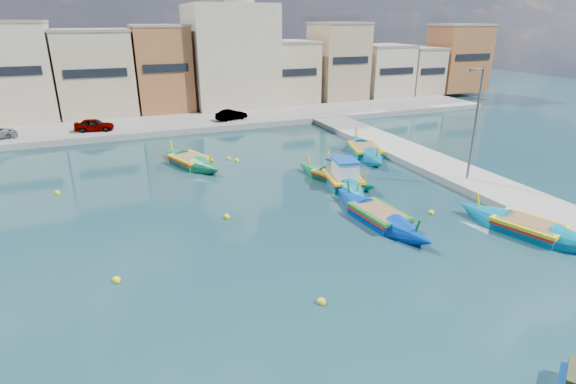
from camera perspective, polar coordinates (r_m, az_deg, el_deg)
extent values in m
plane|color=#112E35|center=(20.60, -4.12, -10.77)|extent=(160.00, 160.00, 0.00)
cube|color=gray|center=(30.50, 29.98, -2.22)|extent=(4.00, 70.00, 0.50)
cube|color=gray|center=(50.12, -15.76, 8.15)|extent=(80.00, 8.00, 0.60)
cube|color=#C2B090|center=(56.75, -31.59, 12.72)|extent=(7.88, 6.24, 9.89)
cube|color=gray|center=(56.50, -32.61, 17.78)|extent=(8.04, 6.37, 0.30)
cube|color=black|center=(53.59, -32.15, 12.83)|extent=(6.30, 0.10, 0.90)
cube|color=tan|center=(56.73, -23.17, 13.64)|extent=(7.88, 7.44, 8.99)
cube|color=gray|center=(56.45, -23.87, 18.28)|extent=(8.04, 7.59, 0.30)
cube|color=black|center=(52.93, -23.22, 13.70)|extent=(6.30, 0.10, 0.90)
cube|color=#A15D32|center=(56.46, -15.62, 14.72)|extent=(6.17, 6.13, 9.43)
cube|color=gray|center=(56.19, -16.13, 19.63)|extent=(6.29, 6.26, 0.30)
cube|color=black|center=(53.34, -15.23, 14.93)|extent=(4.93, 0.10, 0.90)
cube|color=tan|center=(58.78, -8.09, 13.83)|extent=(7.31, 7.69, 6.05)
cube|color=gray|center=(58.47, -8.26, 16.91)|extent=(7.46, 7.85, 0.30)
cube|color=black|center=(55.00, -7.06, 13.70)|extent=(5.85, 0.10, 0.90)
cube|color=tan|center=(60.94, -0.56, 14.92)|extent=(7.54, 7.30, 7.41)
cube|color=gray|center=(60.65, -0.57, 18.54)|extent=(7.69, 7.45, 0.30)
cube|color=black|center=(57.50, 0.84, 14.92)|extent=(6.03, 0.10, 0.90)
cube|color=tan|center=(64.00, 6.36, 16.09)|extent=(6.36, 6.97, 9.63)
cube|color=gray|center=(63.77, 6.55, 20.54)|extent=(6.48, 7.11, 0.30)
cube|color=black|center=(60.88, 8.01, 16.23)|extent=(5.09, 0.10, 0.90)
cube|color=#C2B090|center=(67.73, 11.95, 14.78)|extent=(6.63, 6.70, 6.65)
cube|color=gray|center=(67.46, 12.18, 17.71)|extent=(6.76, 6.83, 0.30)
cube|color=black|center=(64.91, 13.67, 14.69)|extent=(5.30, 0.10, 0.90)
cube|color=tan|center=(71.62, 15.97, 14.58)|extent=(5.08, 7.51, 6.20)
cube|color=gray|center=(71.37, 16.24, 17.17)|extent=(5.18, 7.66, 0.30)
cube|color=black|center=(68.63, 17.96, 14.39)|extent=(4.06, 0.10, 0.90)
cube|color=#A15D32|center=(75.31, 20.78, 15.54)|extent=(7.79, 6.00, 9.33)
cube|color=gray|center=(75.11, 21.27, 19.17)|extent=(7.95, 6.12, 0.30)
cube|color=black|center=(73.05, 22.46, 15.56)|extent=(6.23, 0.10, 0.90)
cube|color=#C2B090|center=(58.87, -7.35, 16.78)|extent=(10.00, 10.00, 12.00)
cylinder|color=#595B60|center=(32.84, 22.59, 7.44)|extent=(0.16, 0.16, 8.00)
cylinder|color=#595B60|center=(31.97, 23.06, 14.19)|extent=(1.00, 0.10, 0.10)
cube|color=#595B60|center=(31.63, 22.38, 14.13)|extent=(0.35, 0.15, 0.18)
imported|color=#4C1919|center=(48.21, -23.40, 7.84)|extent=(3.82, 2.13, 1.23)
imported|color=#4C1919|center=(49.79, -7.20, 9.71)|extent=(3.63, 2.08, 1.13)
cube|color=#00779C|center=(31.80, 6.82, 1.37)|extent=(2.73, 4.01, 1.03)
cone|color=#00779C|center=(34.54, 5.32, 3.13)|extent=(2.67, 3.71, 2.64)
cone|color=#00779C|center=(29.08, 8.62, -0.52)|extent=(2.67, 3.71, 2.64)
cube|color=yellow|center=(31.66, 6.86, 2.11)|extent=(2.85, 4.23, 0.19)
cube|color=red|center=(31.72, 6.84, 1.79)|extent=(2.84, 4.10, 0.10)
cube|color=olive|center=(31.63, 6.86, 2.25)|extent=(2.36, 3.62, 0.06)
cylinder|color=yellow|center=(34.62, 5.22, 4.34)|extent=(0.24, 0.51, 1.12)
cylinder|color=yellow|center=(28.58, 8.89, 0.51)|extent=(0.24, 0.51, 1.12)
cube|color=white|center=(30.97, 7.21, 2.93)|extent=(1.78, 2.12, 1.13)
cube|color=#0F47A5|center=(30.78, 7.26, 4.04)|extent=(1.88, 2.27, 0.12)
cube|color=#0B7440|center=(32.41, 5.95, 1.75)|extent=(2.72, 3.34, 0.90)
cone|color=#0B7440|center=(33.92, 2.93, 2.80)|extent=(2.65, 3.15, 2.26)
cone|color=#0B7440|center=(30.99, 9.26, 0.75)|extent=(2.65, 3.15, 2.26)
cube|color=yellow|center=(32.29, 5.98, 2.38)|extent=(2.84, 3.51, 0.16)
cube|color=red|center=(32.34, 5.97, 2.11)|extent=(2.82, 3.42, 0.09)
cube|color=olive|center=(32.27, 5.98, 2.51)|extent=(2.37, 2.99, 0.05)
cylinder|color=yellow|center=(33.90, 2.67, 3.84)|extent=(0.27, 0.44, 0.98)
cylinder|color=yellow|center=(30.66, 9.67, 1.66)|extent=(0.27, 0.44, 0.98)
cube|color=white|center=(31.86, 6.58, 3.17)|extent=(1.71, 1.82, 0.99)
cube|color=#0F47A5|center=(31.69, 6.62, 4.12)|extent=(1.81, 1.95, 0.11)
cube|color=#006698|center=(39.11, 9.77, 5.00)|extent=(3.08, 4.06, 1.09)
cone|color=#006698|center=(41.86, 8.70, 6.21)|extent=(3.01, 3.80, 2.75)
cone|color=#006698|center=(36.37, 11.01, 3.78)|extent=(3.01, 3.80, 2.75)
cube|color=gold|center=(38.99, 9.81, 5.65)|extent=(3.22, 4.27, 0.20)
cube|color=#197F33|center=(39.04, 9.79, 5.37)|extent=(3.21, 4.15, 0.11)
cube|color=olive|center=(38.97, 9.82, 5.77)|extent=(2.68, 3.65, 0.07)
cylinder|color=gold|center=(41.97, 8.65, 7.25)|extent=(0.29, 0.54, 1.19)
cylinder|color=gold|center=(35.90, 11.22, 4.72)|extent=(0.29, 0.54, 1.19)
cube|color=#0A6D42|center=(36.55, -12.29, 3.66)|extent=(3.07, 3.69, 1.04)
cone|color=#0A6D42|center=(38.72, -14.31, 4.55)|extent=(3.00, 3.50, 2.57)
cone|color=#0A6D42|center=(34.40, -10.04, 2.83)|extent=(3.00, 3.50, 2.57)
cube|color=yellow|center=(36.42, -12.34, 4.32)|extent=(3.21, 3.88, 0.19)
cube|color=red|center=(36.47, -12.32, 4.04)|extent=(3.18, 3.78, 0.10)
cube|color=olive|center=(36.40, -12.35, 4.45)|extent=(2.67, 3.31, 0.06)
cylinder|color=yellow|center=(38.76, -14.58, 5.58)|extent=(0.31, 0.51, 1.14)
cylinder|color=yellow|center=(33.99, -9.87, 3.81)|extent=(0.31, 0.51, 1.14)
cube|color=#0035AA|center=(26.30, 11.43, -3.25)|extent=(2.27, 3.56, 1.00)
cone|color=#0035AA|center=(28.35, 7.98, -1.09)|extent=(2.25, 3.29, 2.53)
cone|color=#0035AA|center=(24.37, 15.47, -5.53)|extent=(2.25, 3.29, 2.53)
cube|color=#177725|center=(26.14, 11.49, -2.41)|extent=(2.36, 3.75, 0.18)
cube|color=red|center=(26.21, 11.47, -2.77)|extent=(2.37, 3.63, 0.10)
cube|color=olive|center=(26.11, 11.51, -2.25)|extent=(1.94, 3.22, 0.06)
cylinder|color=#177725|center=(28.33, 7.73, 0.32)|extent=(0.18, 0.48, 1.09)
cylinder|color=#177725|center=(23.91, 16.06, -4.40)|extent=(0.18, 0.48, 1.09)
cube|color=#00779D|center=(27.52, 28.18, -4.33)|extent=(3.02, 3.75, 1.05)
cone|color=#00779D|center=(28.42, 23.28, -2.60)|extent=(2.95, 3.55, 2.62)
cube|color=yellow|center=(27.35, 28.34, -3.49)|extent=(3.16, 3.94, 0.19)
cube|color=red|center=(27.42, 28.27, -3.85)|extent=(3.14, 3.83, 0.11)
cube|color=olive|center=(27.32, 28.37, -3.33)|extent=(2.63, 3.37, 0.06)
cylinder|color=yellow|center=(28.28, 23.01, -1.17)|extent=(0.30, 0.52, 1.15)
sphere|color=#FFF81A|center=(21.58, -20.94, -10.41)|extent=(0.36, 0.36, 0.36)
sphere|color=#FFF81A|center=(26.46, -7.78, -3.14)|extent=(0.36, 0.36, 0.36)
sphere|color=#FFF81A|center=(37.58, -7.56, 4.25)|extent=(0.36, 0.36, 0.36)
sphere|color=#FFF81A|center=(33.47, -27.25, -0.12)|extent=(0.36, 0.36, 0.36)
sphere|color=#FFF81A|center=(28.08, 17.73, -2.53)|extent=(0.36, 0.36, 0.36)
sphere|color=#FFF81A|center=(18.89, 4.26, -13.74)|extent=(0.36, 0.36, 0.36)
sphere|color=#FFF81A|center=(36.93, -6.53, 3.99)|extent=(0.36, 0.36, 0.36)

